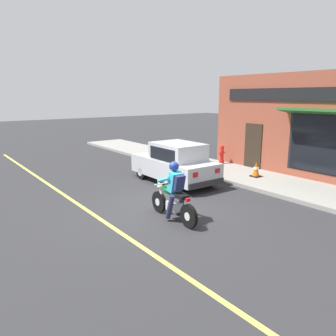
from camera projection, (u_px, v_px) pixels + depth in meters
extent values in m
plane|color=#2B2B2D|center=(161.00, 209.00, 9.71)|extent=(80.00, 80.00, 0.00)
cube|color=gray|center=(212.00, 168.00, 14.98)|extent=(2.60, 22.00, 0.14)
cube|color=#D1C64C|center=(66.00, 196.00, 10.99)|extent=(0.12, 19.80, 0.01)
cube|color=brown|center=(316.00, 128.00, 12.37)|extent=(0.50, 9.83, 4.20)
cube|color=#2D2319|center=(253.00, 147.00, 14.54)|extent=(0.04, 0.90, 2.10)
cube|color=black|center=(316.00, 94.00, 11.93)|extent=(0.06, 8.36, 0.50)
cylinder|color=black|center=(159.00, 202.00, 9.43)|extent=(0.13, 0.62, 0.62)
cylinder|color=silver|center=(159.00, 202.00, 9.43)|extent=(0.13, 0.22, 0.22)
cylinder|color=black|center=(189.00, 216.00, 8.30)|extent=(0.13, 0.62, 0.62)
cylinder|color=silver|center=(189.00, 216.00, 8.30)|extent=(0.13, 0.22, 0.22)
cube|color=silver|center=(174.00, 206.00, 8.81)|extent=(0.30, 0.41, 0.24)
ellipsoid|color=#196B33|center=(169.00, 189.00, 8.92)|extent=(0.32, 0.53, 0.24)
cube|color=black|center=(179.00, 195.00, 8.54)|extent=(0.29, 0.57, 0.10)
cylinder|color=silver|center=(161.00, 192.00, 9.28)|extent=(0.09, 0.33, 0.68)
cylinder|color=silver|center=(163.00, 183.00, 9.13)|extent=(0.56, 0.07, 0.04)
sphere|color=silver|center=(160.00, 186.00, 9.29)|extent=(0.16, 0.16, 0.16)
cylinder|color=silver|center=(188.00, 213.00, 8.60)|extent=(0.11, 0.55, 0.08)
cube|color=red|center=(188.00, 200.00, 8.25)|extent=(0.12, 0.07, 0.08)
cylinder|color=#282D4C|center=(170.00, 207.00, 8.64)|extent=(0.16, 0.36, 0.71)
cylinder|color=#282D4C|center=(181.00, 204.00, 8.84)|extent=(0.16, 0.36, 0.71)
cube|color=#33B2D1|center=(175.00, 182.00, 8.62)|extent=(0.36, 0.34, 0.57)
cylinder|color=#33B2D1|center=(164.00, 180.00, 8.69)|extent=(0.11, 0.52, 0.26)
cylinder|color=#33B2D1|center=(176.00, 178.00, 8.91)|extent=(0.11, 0.52, 0.26)
sphere|color=navy|center=(174.00, 166.00, 8.58)|extent=(0.26, 0.26, 0.26)
cube|color=navy|center=(179.00, 182.00, 8.49)|extent=(0.29, 0.25, 0.42)
cylinder|color=black|center=(142.00, 172.00, 13.22)|extent=(0.19, 0.60, 0.60)
cylinder|color=silver|center=(142.00, 172.00, 13.22)|extent=(0.21, 0.33, 0.33)
cylinder|color=black|center=(170.00, 167.00, 14.05)|extent=(0.19, 0.60, 0.60)
cylinder|color=silver|center=(170.00, 167.00, 14.05)|extent=(0.21, 0.33, 0.33)
cylinder|color=black|center=(178.00, 184.00, 11.33)|extent=(0.19, 0.60, 0.60)
cylinder|color=silver|center=(178.00, 184.00, 11.33)|extent=(0.21, 0.33, 0.33)
cylinder|color=black|center=(209.00, 178.00, 12.15)|extent=(0.19, 0.60, 0.60)
cylinder|color=silver|center=(209.00, 178.00, 12.15)|extent=(0.21, 0.33, 0.33)
cube|color=#B7BABF|center=(174.00, 167.00, 12.62)|extent=(1.70, 3.73, 0.70)
cube|color=#B7BABF|center=(178.00, 152.00, 12.29)|extent=(1.47, 1.92, 0.66)
cube|color=black|center=(165.00, 150.00, 12.98)|extent=(1.33, 0.37, 0.51)
cube|color=black|center=(162.00, 154.00, 11.87)|extent=(0.06, 1.52, 0.46)
cube|color=black|center=(193.00, 150.00, 12.71)|extent=(0.06, 1.52, 0.46)
cube|color=silver|center=(138.00, 158.00, 13.77)|extent=(0.24, 0.04, 0.14)
cube|color=red|center=(195.00, 175.00, 10.83)|extent=(0.20, 0.04, 0.16)
cube|color=silver|center=(158.00, 156.00, 14.36)|extent=(0.24, 0.04, 0.14)
cube|color=red|center=(218.00, 171.00, 11.41)|extent=(0.20, 0.04, 0.16)
cube|color=#28282B|center=(148.00, 166.00, 14.12)|extent=(1.61, 0.15, 0.20)
cube|color=#28282B|center=(206.00, 184.00, 11.23)|extent=(1.61, 0.15, 0.20)
cube|color=black|center=(256.00, 176.00, 13.06)|extent=(0.36, 0.36, 0.04)
cone|color=orange|center=(256.00, 169.00, 13.00)|extent=(0.28, 0.28, 0.56)
cylinder|color=white|center=(256.00, 168.00, 12.99)|extent=(0.20, 0.20, 0.08)
cylinder|color=red|center=(221.00, 162.00, 15.63)|extent=(0.24, 0.24, 0.16)
cylinder|color=red|center=(222.00, 154.00, 15.55)|extent=(0.18, 0.18, 0.58)
sphere|color=red|center=(222.00, 147.00, 15.48)|extent=(0.20, 0.20, 0.20)
cylinder|color=red|center=(220.00, 153.00, 15.46)|extent=(0.10, 0.08, 0.08)
cylinder|color=red|center=(224.00, 153.00, 15.61)|extent=(0.10, 0.08, 0.08)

